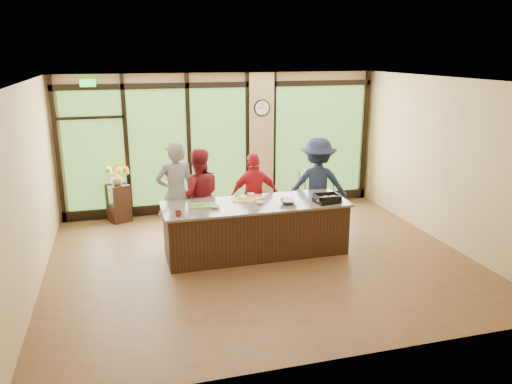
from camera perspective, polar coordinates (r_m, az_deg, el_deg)
floor at (r=8.62m, az=0.51°, el=-7.69°), size 7.00×7.00×0.00m
ceiling at (r=7.91m, az=0.57°, el=12.65°), size 7.00×7.00×0.00m
back_wall at (r=10.99m, az=-3.80°, el=5.63°), size 7.00×0.00×7.00m
left_wall at (r=7.95m, az=-24.51°, el=0.26°), size 0.00×6.00×6.00m
right_wall at (r=9.68m, az=20.91°, el=3.22°), size 0.00×6.00×6.00m
window_wall at (r=11.00m, az=-2.90°, el=5.09°), size 6.90×0.12×3.00m
island_base at (r=8.72m, az=-0.03°, el=-4.28°), size 3.10×1.00×0.88m
countertop at (r=8.57m, az=-0.03°, el=-1.40°), size 3.20×1.10×0.04m
wall_clock at (r=10.96m, az=0.69°, el=9.59°), size 0.36×0.04×0.36m
cook_left at (r=9.00m, az=-9.12°, el=-0.30°), size 0.74×0.52×1.94m
cook_midleft at (r=9.22m, az=-6.59°, el=-0.42°), size 0.91×0.73×1.75m
cook_midright at (r=9.37m, az=-0.20°, el=-0.45°), size 0.97×0.44×1.63m
cook_right at (r=9.72m, az=7.04°, el=0.74°), size 1.36×1.04×1.86m
roasting_pan at (r=8.68m, az=8.12°, el=-0.95°), size 0.46×0.38×0.07m
mixing_bowl at (r=8.55m, az=3.71°, el=-1.08°), size 0.41×0.41×0.08m
cutting_board_left at (r=8.47m, az=-6.22°, el=-1.51°), size 0.45×0.36×0.01m
cutting_board_center at (r=8.73m, az=-1.53°, el=-0.90°), size 0.41×0.32×0.01m
cutting_board_right at (r=8.84m, az=-0.46°, el=-0.69°), size 0.42×0.35×0.01m
prep_bowl_near at (r=8.31m, az=-4.67°, el=-1.68°), size 0.17×0.17×0.05m
prep_bowl_mid at (r=8.51m, az=0.40°, el=-1.22°), size 0.17×0.17×0.05m
prep_bowl_far at (r=9.03m, az=-0.58°, el=-0.27°), size 0.16×0.16×0.03m
red_ramekin at (r=7.99m, az=-8.88°, el=-2.44°), size 0.14×0.14×0.08m
flower_stand at (r=10.75m, az=-15.42°, el=-1.22°), size 0.52×0.52×0.79m
flower_vase at (r=10.61m, az=-15.63°, el=1.54°), size 0.34×0.34×0.28m
bar_cart at (r=10.93m, az=6.86°, el=0.58°), size 0.81×0.61×0.98m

